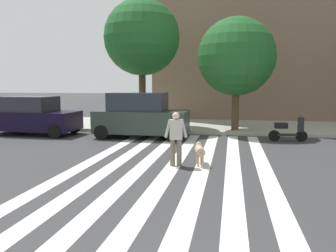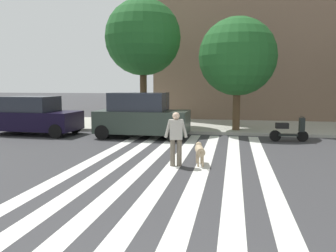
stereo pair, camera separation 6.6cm
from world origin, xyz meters
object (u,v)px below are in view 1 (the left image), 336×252
object	(u,v)px
street_tree_nearest	(142,38)
dog_on_leash	(200,150)
parked_car_near_curb	(32,116)
street_tree_middle	(236,57)
pedestrian_dog_walker	(176,136)
parked_car_behind_first	(141,116)
parked_scooter	(288,131)

from	to	relation	value
street_tree_nearest	dog_on_leash	size ratio (longest dim) A/B	6.18
parked_car_near_curb	street_tree_middle	xyz separation A→B (m)	(9.81, 2.36, 2.92)
parked_car_near_curb	dog_on_leash	size ratio (longest dim) A/B	3.96
street_tree_nearest	pedestrian_dog_walker	world-z (taller)	street_tree_nearest
parked_car_behind_first	street_tree_middle	world-z (taller)	street_tree_middle
parked_scooter	parked_car_behind_first	bearing A→B (deg)	-179.42
pedestrian_dog_walker	dog_on_leash	distance (m)	0.90
dog_on_leash	parked_car_behind_first	bearing A→B (deg)	122.58
parked_scooter	pedestrian_dog_walker	world-z (taller)	pedestrian_dog_walker
parked_scooter	dog_on_leash	xyz separation A→B (m)	(-3.37, -5.05, -0.03)
pedestrian_dog_walker	dog_on_leash	xyz separation A→B (m)	(0.69, 0.31, -0.48)
street_tree_middle	dog_on_leash	size ratio (longest dim) A/B	5.05
street_tree_nearest	street_tree_middle	distance (m)	5.22
parked_scooter	street_tree_nearest	bearing A→B (deg)	157.18
street_tree_nearest	pedestrian_dog_walker	bearing A→B (deg)	-69.09
parked_car_behind_first	street_tree_middle	bearing A→B (deg)	28.74
parked_car_near_curb	parked_scooter	world-z (taller)	parked_car_near_curb
street_tree_middle	street_tree_nearest	bearing A→B (deg)	171.35
parked_car_near_curb	street_tree_nearest	size ratio (longest dim) A/B	0.64
parked_scooter	pedestrian_dog_walker	size ratio (longest dim) A/B	1.00
parked_car_near_curb	pedestrian_dog_walker	size ratio (longest dim) A/B	2.69
parked_car_behind_first	parked_scooter	size ratio (longest dim) A/B	2.58
parked_car_behind_first	parked_scooter	distance (m)	6.57
parked_car_behind_first	street_tree_middle	xyz separation A→B (m)	(4.31, 2.36, 2.81)
street_tree_nearest	pedestrian_dog_walker	distance (m)	9.88
parked_car_behind_first	pedestrian_dog_walker	world-z (taller)	parked_car_behind_first
parked_car_near_curb	street_tree_nearest	bearing A→B (deg)	33.25
street_tree_middle	pedestrian_dog_walker	world-z (taller)	street_tree_middle
parked_car_near_curb	parked_car_behind_first	world-z (taller)	parked_car_behind_first
parked_car_behind_first	street_tree_middle	distance (m)	5.66
street_tree_nearest	dog_on_leash	bearing A→B (deg)	-64.26
pedestrian_dog_walker	parked_car_near_curb	bearing A→B (deg)	146.47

